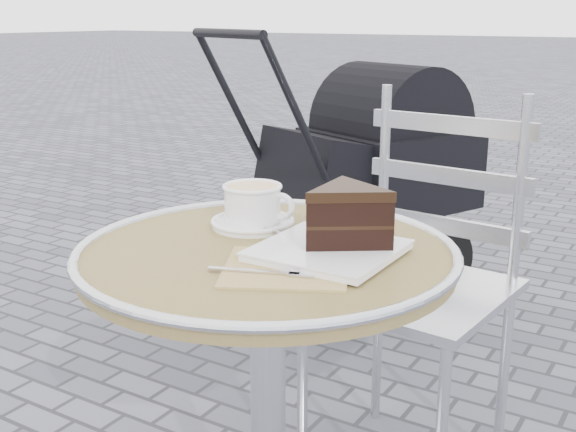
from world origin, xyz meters
The scene contains 5 objects.
cafe_table centered at (0.00, 0.00, 0.57)m, with size 0.72×0.72×0.74m.
cappuccino_set centered at (-0.11, 0.11, 0.77)m, with size 0.19×0.17×0.09m.
cake_plate_set centered at (0.13, 0.05, 0.79)m, with size 0.29×0.37×0.13m.
bistro_chair centered at (0.11, 0.59, 0.60)m, with size 0.48×0.48×0.98m.
baby_stroller centered at (-0.54, 1.57, 0.50)m, with size 0.86×1.16×1.11m.
Camera 1 is at (0.70, -1.07, 1.15)m, focal length 45.00 mm.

